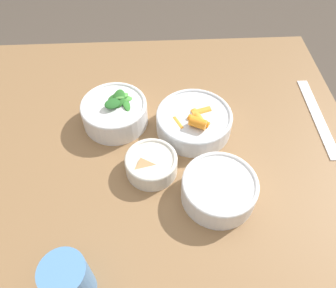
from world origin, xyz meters
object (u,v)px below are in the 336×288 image
Objects in this scene: bowl_carrots at (194,121)px; ruler at (317,117)px; bowl_greens at (115,112)px; bowl_beans_hotdog at (219,189)px; cup at (69,281)px; bowl_cookies at (151,163)px.

bowl_carrots is 0.66× the size of ruler.
bowl_beans_hotdog is (0.23, 0.23, -0.01)m from bowl_greens.
ruler is at bearing 124.47° from cup.
bowl_carrots reaches higher than bowl_cookies.
bowl_carrots is 1.59× the size of bowl_cookies.
bowl_carrots is 0.45m from cup.
bowl_cookies is (0.12, -0.11, -0.00)m from bowl_carrots.
ruler is at bearing 126.66° from bowl_beans_hotdog.
bowl_greens reaches higher than ruler.
bowl_carrots is 0.20m from bowl_greens.
bowl_cookies is 0.29m from cup.
bowl_beans_hotdog is (0.20, 0.03, -0.00)m from bowl_carrots.
bowl_cookies is at bearing 150.73° from cup.
bowl_beans_hotdog is 0.16m from bowl_cookies.
cup is (0.40, -0.58, 0.05)m from ruler.
ruler is 2.67× the size of cup.
cup is at bearing -57.95° from bowl_beans_hotdog.
bowl_cookies is at bearing 29.05° from bowl_greens.
bowl_carrots is 1.18× the size of bowl_beans_hotdog.
bowl_greens is 1.55× the size of cup.
cup reaches higher than bowl_carrots.
ruler is (-0.22, 0.30, -0.03)m from bowl_beans_hotdog.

